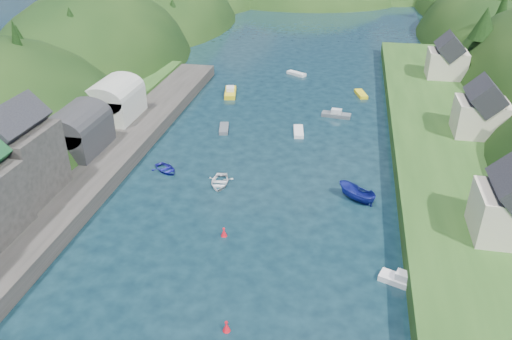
# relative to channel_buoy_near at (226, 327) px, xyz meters

# --- Properties ---
(ground) EXTENTS (600.00, 600.00, 0.00)m
(ground) POSITION_rel_channel_buoy_near_xyz_m (-1.59, 43.57, -0.48)
(ground) COLOR black
(ground) RESTS_ON ground
(hillside_left) EXTENTS (44.00, 245.56, 52.00)m
(hillside_left) POSITION_rel_channel_buoy_near_xyz_m (-46.59, 68.57, -8.51)
(hillside_left) COLOR black
(hillside_left) RESTS_ON ground
(far_hills) EXTENTS (103.00, 68.00, 44.00)m
(far_hills) POSITION_rel_channel_buoy_near_xyz_m (-0.37, 167.57, -11.28)
(far_hills) COLOR black
(far_hills) RESTS_ON ground
(hill_trees) EXTENTS (91.00, 153.25, 12.27)m
(hill_trees) POSITION_rel_channel_buoy_near_xyz_m (-0.77, 57.40, 10.59)
(hill_trees) COLOR black
(hill_trees) RESTS_ON ground
(quay_left) EXTENTS (12.00, 110.00, 2.00)m
(quay_left) POSITION_rel_channel_buoy_near_xyz_m (-25.59, 13.57, 0.52)
(quay_left) COLOR #2D2B28
(quay_left) RESTS_ON ground
(boat_sheds) EXTENTS (7.00, 21.00, 7.50)m
(boat_sheds) POSITION_rel_channel_buoy_near_xyz_m (-27.59, 32.57, 4.79)
(boat_sheds) COLOR #2D2D30
(boat_sheds) RESTS_ON quay_left
(terrace_right) EXTENTS (16.00, 120.00, 2.40)m
(terrace_right) POSITION_rel_channel_buoy_near_xyz_m (23.41, 33.57, 0.72)
(terrace_right) COLOR #234719
(terrace_right) RESTS_ON ground
(right_bank_cottages) EXTENTS (9.00, 59.24, 8.41)m
(right_bank_cottages) POSITION_rel_channel_buoy_near_xyz_m (26.41, 41.90, 5.36)
(right_bank_cottages) COLOR beige
(right_bank_cottages) RESTS_ON terrace_right
(channel_buoy_near) EXTENTS (0.70, 0.70, 1.10)m
(channel_buoy_near) POSITION_rel_channel_buoy_near_xyz_m (0.00, 0.00, 0.00)
(channel_buoy_near) COLOR red
(channel_buoy_near) RESTS_ON ground
(channel_buoy_far) EXTENTS (0.70, 0.70, 1.10)m
(channel_buoy_far) POSITION_rel_channel_buoy_near_xyz_m (-3.56, 13.24, 0.00)
(channel_buoy_far) COLOR red
(channel_buoy_far) RESTS_ON ground
(moored_boats) EXTENTS (35.12, 99.76, 2.30)m
(moored_boats) POSITION_rel_channel_buoy_near_xyz_m (-2.47, 12.17, 0.14)
(moored_boats) COLOR #53585F
(moored_boats) RESTS_ON ground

